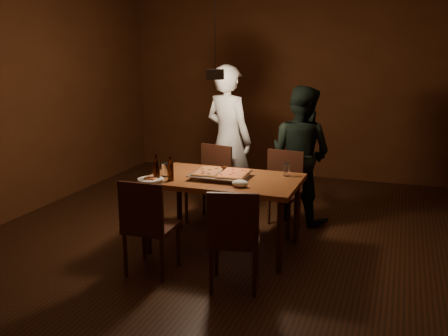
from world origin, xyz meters
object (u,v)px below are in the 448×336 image
(chair_far_right, at_px, (282,183))
(chair_near_left, at_px, (147,219))
(plate_slice, at_px, (151,179))
(beer_bottle_b, at_px, (171,169))
(diner_dark, at_px, (300,154))
(pizza_tray, at_px, (220,176))
(chair_far_left, at_px, (212,176))
(chair_near_right, at_px, (234,231))
(dining_table, at_px, (224,185))
(beer_bottle_a, at_px, (156,167))
(diner_white, at_px, (228,140))
(pendant_lamp, at_px, (215,73))

(chair_far_right, xyz_separation_m, chair_near_left, (-0.85, -1.56, 0.00))
(chair_near_left, bearing_deg, plate_slice, 112.03)
(chair_near_left, relative_size, beer_bottle_b, 2.05)
(diner_dark, bearing_deg, beer_bottle_b, 75.98)
(pizza_tray, relative_size, diner_dark, 0.34)
(chair_far_left, xyz_separation_m, pizza_tray, (0.40, -0.80, 0.24))
(chair_near_left, bearing_deg, chair_far_left, 88.60)
(chair_near_left, distance_m, chair_near_right, 0.82)
(dining_table, distance_m, chair_far_right, 0.86)
(dining_table, height_order, chair_near_left, chair_near_left)
(dining_table, xyz_separation_m, beer_bottle_a, (-0.60, -0.28, 0.20))
(chair_far_right, height_order, plate_slice, chair_far_right)
(chair_near_right, distance_m, plate_slice, 1.17)
(plate_slice, height_order, diner_white, diner_white)
(chair_far_right, relative_size, diner_dark, 0.30)
(chair_near_left, bearing_deg, pizza_tray, 61.86)
(diner_dark, bearing_deg, diner_white, 19.27)
(dining_table, xyz_separation_m, pendant_lamp, (-0.18, 0.24, 1.08))
(chair_far_right, xyz_separation_m, pendant_lamp, (-0.60, -0.50, 1.22))
(chair_far_right, distance_m, beer_bottle_a, 1.48)
(diner_dark, xyz_separation_m, pendant_lamp, (-0.72, -0.89, 0.96))
(chair_far_right, bearing_deg, dining_table, 66.64)
(chair_far_left, bearing_deg, chair_near_right, 129.59)
(pizza_tray, xyz_separation_m, diner_white, (-0.33, 1.18, 0.14))
(chair_far_left, xyz_separation_m, chair_near_left, (0.00, -1.59, 0.00))
(chair_far_left, bearing_deg, beer_bottle_a, 93.46)
(pizza_tray, xyz_separation_m, diner_dark, (0.57, 1.15, 0.02))
(diner_dark, height_order, pendant_lamp, pendant_lamp)
(chair_far_right, height_order, pizza_tray, chair_far_right)
(chair_far_right, relative_size, diner_white, 0.27)
(diner_dark, bearing_deg, pizza_tray, 84.65)
(chair_near_left, height_order, beer_bottle_b, beer_bottle_b)
(plate_slice, bearing_deg, beer_bottle_b, 16.98)
(chair_far_right, xyz_separation_m, pizza_tray, (-0.45, -0.76, 0.24))
(dining_table, distance_m, plate_slice, 0.73)
(beer_bottle_b, relative_size, diner_dark, 0.15)
(beer_bottle_b, height_order, diner_dark, diner_dark)
(dining_table, distance_m, pendant_lamp, 1.13)
(pizza_tray, bearing_deg, diner_dark, 63.86)
(dining_table, height_order, chair_far_right, chair_far_right)
(dining_table, bearing_deg, chair_near_left, -117.97)
(dining_table, height_order, diner_dark, diner_dark)
(beer_bottle_b, height_order, pendant_lamp, pendant_lamp)
(beer_bottle_b, bearing_deg, diner_white, 86.42)
(dining_table, xyz_separation_m, plate_slice, (-0.64, -0.34, 0.08))
(pizza_tray, relative_size, beer_bottle_a, 2.19)
(chair_far_left, xyz_separation_m, beer_bottle_a, (-0.17, -1.06, 0.34))
(diner_white, bearing_deg, pizza_tray, 127.61)
(chair_near_left, relative_size, plate_slice, 1.90)
(chair_far_left, distance_m, pizza_tray, 0.92)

